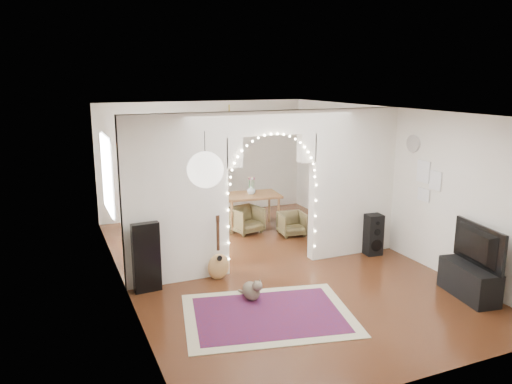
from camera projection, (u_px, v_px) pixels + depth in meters
name	position (u px, v px, depth m)	size (l,w,h in m)	color
floor	(270.00, 265.00, 8.80)	(7.50, 7.50, 0.00)	black
ceiling	(271.00, 111.00, 8.19)	(5.00, 7.50, 0.02)	white
wall_back	(204.00, 159.00, 11.85)	(5.00, 0.02, 2.70)	silver
wall_front	(423.00, 264.00, 5.14)	(5.00, 0.02, 2.70)	silver
wall_left	(121.00, 205.00, 7.54)	(0.02, 7.50, 2.70)	silver
wall_right	(390.00, 179.00, 9.46)	(0.02, 7.50, 2.70)	silver
divider_wall	(271.00, 186.00, 8.48)	(5.00, 0.20, 2.70)	silver
fairy_lights	(274.00, 180.00, 8.33)	(1.64, 0.04, 1.60)	#FFEABF
window	(107.00, 174.00, 9.13)	(0.04, 1.20, 1.40)	white
wall_clock	(413.00, 143.00, 8.74)	(0.31, 0.31, 0.03)	white
picture_frames	(427.00, 181.00, 8.52)	(0.02, 0.50, 0.70)	white
paper_lantern	(205.00, 170.00, 5.41)	(0.40, 0.40, 0.40)	white
ceiling_fan	(229.00, 120.00, 10.05)	(1.10, 1.10, 0.30)	#AB9539
area_rug	(268.00, 315.00, 6.94)	(2.31, 1.73, 0.02)	maroon
guitar_case	(146.00, 258.00, 7.61)	(0.42, 0.14, 1.09)	black
acoustic_guitar	(218.00, 256.00, 8.08)	(0.39, 0.23, 0.92)	#AF8146
tabby_cat	(252.00, 290.00, 7.39)	(0.32, 0.56, 0.37)	brown
floor_speaker	(373.00, 235.00, 9.25)	(0.32, 0.29, 0.77)	black
media_console	(469.00, 281.00, 7.48)	(0.40, 1.00, 0.50)	black
tv	(473.00, 246.00, 7.35)	(1.07, 0.14, 0.62)	black
bookcase	(188.00, 190.00, 11.60)	(1.31, 0.33, 1.35)	beige
dining_table	(251.00, 197.00, 10.86)	(1.28, 0.92, 0.76)	brown
flower_vase	(251.00, 190.00, 10.82)	(0.18, 0.18, 0.19)	white
dining_chair_left	(246.00, 220.00, 10.60)	(0.60, 0.62, 0.56)	brown
dining_chair_right	(292.00, 224.00, 10.43)	(0.52, 0.54, 0.49)	brown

